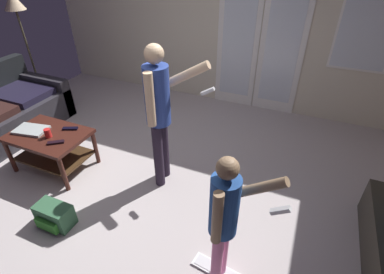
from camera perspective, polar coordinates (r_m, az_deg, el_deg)
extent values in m
cube|color=#B6ABAB|center=(3.46, -9.81, -8.03)|extent=(5.70, 4.68, 0.02)
cube|color=beige|center=(4.76, 4.21, 21.83)|extent=(5.70, 0.06, 2.55)
cube|color=white|center=(4.67, 9.04, 17.82)|extent=(0.64, 0.02, 2.06)
cube|color=silver|center=(4.65, 9.05, 18.37)|extent=(0.48, 0.01, 1.76)
cube|color=white|center=(4.56, 17.30, 16.36)|extent=(0.64, 0.02, 2.06)
cube|color=silver|center=(4.54, 17.38, 16.91)|extent=(0.48, 0.01, 1.76)
cube|color=white|center=(4.48, 31.50, 18.32)|extent=(0.72, 0.02, 1.19)
cube|color=silver|center=(4.46, 31.51, 18.28)|extent=(0.66, 0.01, 1.13)
cube|color=#2D2B31|center=(5.17, -27.03, 7.65)|extent=(0.98, 0.16, 0.58)
cube|color=#201C31|center=(4.87, -30.57, 7.38)|extent=(0.74, 0.58, 0.09)
cube|color=#3E1B14|center=(3.67, -26.50, 0.33)|extent=(0.87, 0.60, 0.04)
cube|color=#3F2815|center=(3.83, -25.41, -3.28)|extent=(0.79, 0.52, 0.02)
cylinder|color=#3E1B14|center=(3.97, -32.21, -3.23)|extent=(0.05, 0.05, 0.44)
cylinder|color=#3E1B14|center=(3.41, -23.98, -6.76)|extent=(0.05, 0.05, 0.44)
cylinder|color=#3E1B14|center=(4.21, -26.90, 0.66)|extent=(0.05, 0.05, 0.44)
cylinder|color=#3E1B14|center=(3.68, -18.48, -2.00)|extent=(0.05, 0.05, 0.44)
cylinder|color=#271E2D|center=(3.11, -6.62, -3.88)|extent=(0.11, 0.11, 0.76)
cylinder|color=#271E2D|center=(3.23, -5.53, -2.15)|extent=(0.11, 0.11, 0.76)
cylinder|color=#2B4292|center=(2.82, -6.89, 8.07)|extent=(0.25, 0.25, 0.60)
sphere|color=#DCB68D|center=(2.66, -7.50, 15.95)|extent=(0.18, 0.18, 0.18)
cylinder|color=#DCB68D|center=(2.66, -8.30, 7.18)|extent=(0.09, 0.09, 0.53)
cylinder|color=#DCB68D|center=(2.82, -1.41, 12.01)|extent=(0.51, 0.14, 0.34)
cube|color=white|center=(2.81, 3.13, 9.00)|extent=(0.14, 0.06, 0.10)
cylinder|color=pink|center=(2.35, 4.88, -23.51)|extent=(0.08, 0.08, 0.61)
cylinder|color=pink|center=(2.42, 6.07, -21.06)|extent=(0.08, 0.08, 0.61)
cylinder|color=#254D94|center=(1.96, 6.37, -13.42)|extent=(0.20, 0.20, 0.48)
sphere|color=#8F6F51|center=(1.73, 7.04, -6.12)|extent=(0.15, 0.15, 0.15)
cylinder|color=#8F6F51|center=(1.85, 4.98, -15.67)|extent=(0.07, 0.07, 0.42)
cylinder|color=#8F6F51|center=(1.95, 12.71, -9.87)|extent=(0.38, 0.08, 0.31)
cube|color=white|center=(2.02, 17.02, -13.66)|extent=(0.13, 0.04, 0.11)
cylinder|color=#3C342F|center=(5.71, -27.15, 6.77)|extent=(0.26, 0.26, 0.02)
cylinder|color=brown|center=(5.46, -29.19, 13.58)|extent=(0.03, 0.03, 1.49)
cone|color=beige|center=(5.28, -31.84, 21.85)|extent=(0.30, 0.30, 0.24)
cube|color=#315C3E|center=(3.15, -25.40, -13.69)|extent=(0.35, 0.19, 0.23)
cube|color=#2B6F25|center=(3.13, -26.75, -15.34)|extent=(0.24, 0.04, 0.12)
cube|color=white|center=(2.67, 5.03, -24.67)|extent=(0.45, 0.19, 0.02)
cube|color=silver|center=(2.66, 5.05, -24.54)|extent=(0.41, 0.15, 0.00)
cube|color=#ABB3B2|center=(3.80, -29.14, 1.26)|extent=(0.39, 0.29, 0.03)
cylinder|color=red|center=(3.57, -26.55, 0.69)|extent=(0.07, 0.07, 0.10)
cube|color=black|center=(3.63, -22.88, 1.56)|extent=(0.18, 0.12, 0.02)
cube|color=black|center=(3.44, -25.27, -0.97)|extent=(0.17, 0.14, 0.02)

